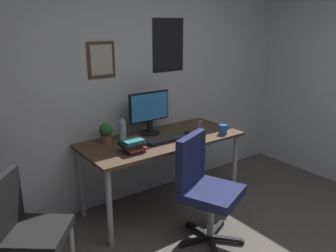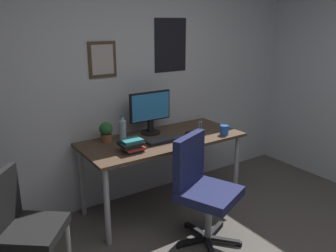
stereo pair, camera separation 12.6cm
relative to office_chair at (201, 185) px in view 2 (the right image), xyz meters
The scene contains 12 objects.
wall_back 1.35m from the office_chair, 92.66° to the left, with size 4.40×0.10×2.60m.
desk 0.68m from the office_chair, 86.92° to the left, with size 1.62×0.71×0.75m.
office_chair is the anchor object (origin of this frame).
side_chair 1.42m from the office_chair, 168.74° to the left, with size 0.59×0.59×0.88m.
monitor 0.98m from the office_chair, 88.78° to the left, with size 0.46×0.20×0.43m.
keyboard 0.63m from the office_chair, 87.84° to the left, with size 0.43×0.15×0.03m.
computer_mouse 0.73m from the office_chair, 61.94° to the left, with size 0.06×0.11×0.04m.
water_bottle 0.94m from the office_chair, 111.59° to the left, with size 0.07×0.07×0.25m.
coffee_mug_near 0.79m from the office_chair, 33.26° to the left, with size 0.12×0.09×0.10m.
potted_plant 1.05m from the office_chair, 118.24° to the left, with size 0.13×0.13×0.20m.
pen_cup 0.57m from the office_chair, 53.69° to the left, with size 0.07×0.07×0.20m.
book_stack_left 0.70m from the office_chair, 127.14° to the left, with size 0.21×0.18×0.12m.
Camera 2 is at (-1.68, -1.03, 1.86)m, focal length 37.07 mm.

